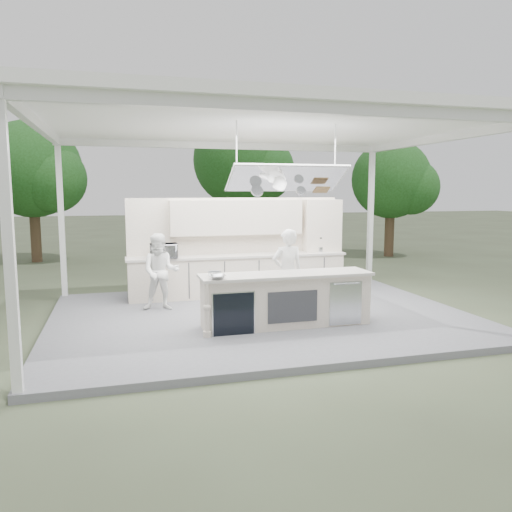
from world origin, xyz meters
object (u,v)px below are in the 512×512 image
object	(u,v)px
back_counter	(239,275)
head_chef	(287,272)
sous_chef	(161,272)
demo_island	(285,299)

from	to	relation	value
back_counter	head_chef	bearing A→B (deg)	-77.23
sous_chef	head_chef	bearing A→B (deg)	-15.01
head_chef	sous_chef	world-z (taller)	head_chef
demo_island	head_chef	size ratio (longest dim) A/B	1.84
demo_island	sous_chef	distance (m)	2.76
back_counter	sous_chef	size ratio (longest dim) A/B	3.25
demo_island	head_chef	bearing A→B (deg)	68.15
demo_island	head_chef	distance (m)	0.87
back_counter	sous_chef	xyz separation A→B (m)	(-1.86, -0.98, 0.30)
head_chef	sous_chef	distance (m)	2.58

